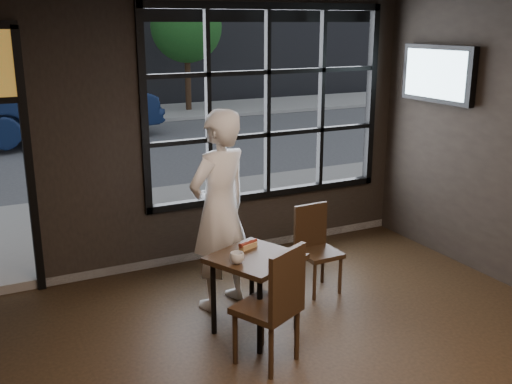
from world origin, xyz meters
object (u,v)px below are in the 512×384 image
cafe_table (255,294)px  chair_near (266,304)px  navy_car (58,104)px  man (219,210)px

cafe_table → chair_near: bearing=-130.4°
chair_near → cafe_table: bearing=-132.5°
chair_near → navy_car: size_ratio=0.22×
cafe_table → navy_car: bearing=66.6°
navy_car → chair_near: bearing=169.0°
chair_near → navy_car: navy_car is taller
chair_near → navy_car: (0.05, 10.68, 0.36)m
cafe_table → man: bearing=71.1°
man → navy_car: (-0.03, 9.53, -0.10)m
cafe_table → chair_near: 0.53m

